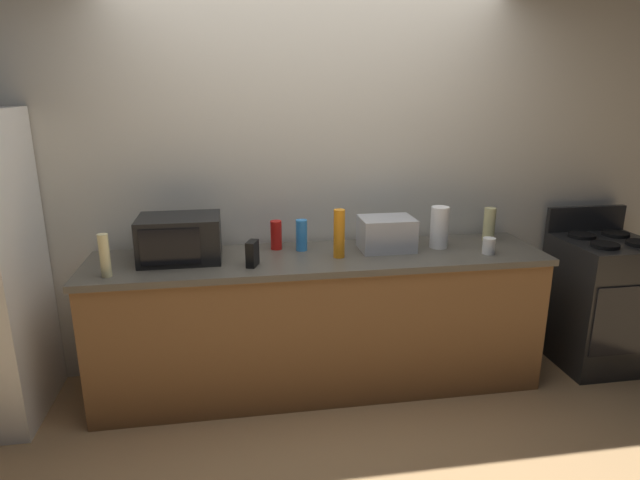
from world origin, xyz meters
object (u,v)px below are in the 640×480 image
at_px(microwave, 180,238).
at_px(bottle_dish_soap, 339,234).
at_px(paper_towel_roll, 439,227).
at_px(bottle_hand_soap, 105,256).
at_px(bottle_hot_sauce, 276,235).
at_px(bottle_vinegar, 489,224).
at_px(mug_white, 489,246).
at_px(stove_range, 601,301).
at_px(toaster_oven, 386,234).
at_px(bottle_spray_cleaner, 302,235).
at_px(cordless_phone, 252,254).

distance_m(microwave, bottle_dish_soap, 0.96).
relative_size(paper_towel_roll, bottle_hand_soap, 1.11).
xyz_separation_m(microwave, paper_towel_roll, (1.63, 0.00, 0.00)).
height_order(paper_towel_roll, bottle_hot_sauce, paper_towel_roll).
bearing_deg(bottle_vinegar, bottle_dish_soap, -169.68).
xyz_separation_m(paper_towel_roll, bottle_vinegar, (0.39, 0.10, -0.02)).
bearing_deg(mug_white, stove_range, 7.92).
bearing_deg(toaster_oven, bottle_dish_soap, -161.58).
height_order(microwave, bottle_spray_cleaner, microwave).
bearing_deg(bottle_hand_soap, microwave, 31.76).
xyz_separation_m(toaster_oven, bottle_hot_sauce, (-0.70, 0.12, -0.01)).
xyz_separation_m(toaster_oven, bottle_hand_soap, (-1.66, -0.25, 0.02)).
bearing_deg(bottle_vinegar, mug_white, -115.72).
relative_size(toaster_oven, paper_towel_roll, 1.26).
height_order(toaster_oven, bottle_hot_sauce, toaster_oven).
xyz_separation_m(bottle_hot_sauce, bottle_hand_soap, (-0.97, -0.37, 0.03)).
bearing_deg(mug_white, bottle_spray_cleaner, 167.12).
height_order(bottle_spray_cleaner, bottle_hand_soap, bottle_hand_soap).
height_order(toaster_oven, bottle_hand_soap, bottle_hand_soap).
xyz_separation_m(paper_towel_roll, bottle_hot_sauce, (-1.05, 0.13, -0.04)).
bearing_deg(bottle_spray_cleaner, toaster_oven, -7.40).
relative_size(bottle_vinegar, mug_white, 2.23).
bearing_deg(stove_range, toaster_oven, 177.79).
bearing_deg(bottle_vinegar, bottle_spray_cleaner, -179.30).
bearing_deg(bottle_dish_soap, mug_white, -5.03).
distance_m(microwave, paper_towel_roll, 1.63).
distance_m(paper_towel_roll, cordless_phone, 1.23).
distance_m(bottle_vinegar, bottle_hand_soap, 2.43).
height_order(bottle_hot_sauce, bottle_hand_soap, bottle_hand_soap).
distance_m(stove_range, bottle_dish_soap, 1.98).
bearing_deg(bottle_hand_soap, bottle_spray_cleaner, 15.77).
height_order(bottle_hot_sauce, bottle_spray_cleaner, bottle_spray_cleaner).
bearing_deg(paper_towel_roll, mug_white, -35.16).
xyz_separation_m(paper_towel_roll, cordless_phone, (-1.21, -0.18, -0.06)).
distance_m(microwave, cordless_phone, 0.46).
relative_size(bottle_vinegar, bottle_hand_soap, 0.94).
bearing_deg(bottle_spray_cleaner, bottle_hot_sauce, 161.43).
distance_m(paper_towel_roll, bottle_hot_sauce, 1.06).
height_order(cordless_phone, mug_white, cordless_phone).
height_order(microwave, bottle_hand_soap, microwave).
bearing_deg(paper_towel_roll, bottle_hot_sauce, 172.77).
distance_m(toaster_oven, bottle_spray_cleaner, 0.54).
relative_size(bottle_dish_soap, bottle_vinegar, 1.32).
distance_m(bottle_dish_soap, bottle_vinegar, 1.09).
bearing_deg(bottle_spray_cleaner, mug_white, -12.88).
distance_m(toaster_oven, bottle_hot_sauce, 0.71).
bearing_deg(bottle_dish_soap, cordless_phone, -171.17).
height_order(microwave, bottle_dish_soap, bottle_dish_soap).
relative_size(microwave, bottle_hot_sauce, 2.57).
relative_size(cordless_phone, bottle_spray_cleaner, 0.75).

